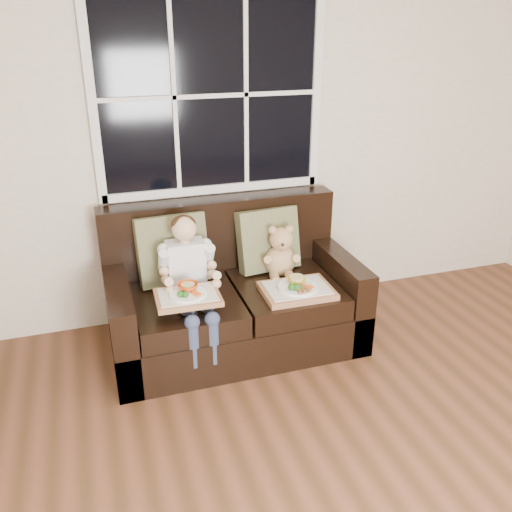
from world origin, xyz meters
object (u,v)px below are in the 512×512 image
object	(u,v)px
child	(189,272)
tray_right	(297,289)
tray_left	(188,295)
teddy_bear	(281,255)
loveseat	(232,300)

from	to	relation	value
child	tray_right	xyz separation A→B (m)	(0.69, -0.17, -0.15)
tray_left	tray_right	world-z (taller)	tray_left
child	tray_right	size ratio (longest dim) A/B	1.72
tray_left	tray_right	bearing A→B (deg)	5.03
teddy_bear	tray_left	size ratio (longest dim) A/B	0.96
loveseat	tray_left	bearing A→B (deg)	-138.36
loveseat	tray_right	bearing A→B (deg)	-38.13
teddy_bear	loveseat	bearing A→B (deg)	-166.05
tray_right	loveseat	bearing A→B (deg)	143.22
loveseat	tray_left	distance (m)	0.56
loveseat	child	xyz separation A→B (m)	(-0.32, -0.12, 0.32)
child	teddy_bear	bearing A→B (deg)	10.87
child	tray_left	xyz separation A→B (m)	(-0.05, -0.21, -0.06)
teddy_bear	tray_right	xyz separation A→B (m)	(0.00, -0.30, -0.12)
tray_left	teddy_bear	bearing A→B (deg)	27.10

